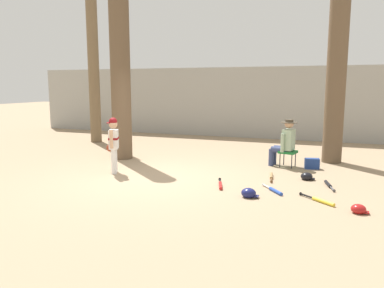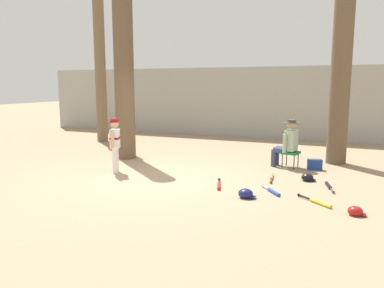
{
  "view_description": "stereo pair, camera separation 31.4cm",
  "coord_description": "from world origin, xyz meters",
  "px_view_note": "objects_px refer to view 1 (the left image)",
  "views": [
    {
      "loc": [
        3.67,
        -7.28,
        2.05
      ],
      "look_at": [
        0.76,
        0.42,
        0.75
      ],
      "focal_mm": 35.16,
      "sensor_mm": 36.0,
      "label": 1
    },
    {
      "loc": [
        3.96,
        -7.17,
        2.05
      ],
      "look_at": [
        0.76,
        0.42,
        0.75
      ],
      "focal_mm": 35.16,
      "sensor_mm": 36.0,
      "label": 2
    }
  ],
  "objects_px": {
    "tree_far_left": "(93,58)",
    "batting_helmet_navy": "(249,193)",
    "bat_red_barrel": "(220,185)",
    "bat_yellow_trainer": "(321,201)",
    "batting_helmet_black": "(307,176)",
    "tree_near_player": "(121,88)",
    "folding_stool": "(288,153)",
    "batting_helmet_red": "(359,209)",
    "bat_wood_tan": "(271,176)",
    "bat_black_composite": "(329,185)",
    "tree_behind_spectator": "(337,68)",
    "young_ballplayer": "(113,142)",
    "handbag_beside_stool": "(312,164)",
    "seated_spectator": "(285,141)",
    "bat_blue_youth": "(274,190)"
  },
  "relations": [
    {
      "from": "tree_far_left",
      "to": "batting_helmet_navy",
      "type": "xyz_separation_m",
      "value": [
        6.65,
        -4.81,
        -2.9
      ]
    },
    {
      "from": "bat_red_barrel",
      "to": "bat_yellow_trainer",
      "type": "height_order",
      "value": "same"
    },
    {
      "from": "bat_yellow_trainer",
      "to": "batting_helmet_navy",
      "type": "bearing_deg",
      "value": -173.32
    },
    {
      "from": "bat_red_barrel",
      "to": "batting_helmet_black",
      "type": "distance_m",
      "value": 2.0
    },
    {
      "from": "tree_near_player",
      "to": "tree_far_left",
      "type": "height_order",
      "value": "tree_far_left"
    },
    {
      "from": "folding_stool",
      "to": "batting_helmet_black",
      "type": "xyz_separation_m",
      "value": [
        0.55,
        -1.21,
        -0.29
      ]
    },
    {
      "from": "folding_stool",
      "to": "batting_helmet_red",
      "type": "relative_size",
      "value": 1.7
    },
    {
      "from": "bat_wood_tan",
      "to": "bat_black_composite",
      "type": "distance_m",
      "value": 1.24
    },
    {
      "from": "tree_behind_spectator",
      "to": "bat_red_barrel",
      "type": "distance_m",
      "value": 4.68
    },
    {
      "from": "bat_black_composite",
      "to": "batting_helmet_red",
      "type": "relative_size",
      "value": 2.57
    },
    {
      "from": "tree_behind_spectator",
      "to": "young_ballplayer",
      "type": "xyz_separation_m",
      "value": [
        -4.77,
        -3.13,
        -1.73
      ]
    },
    {
      "from": "tree_near_player",
      "to": "tree_far_left",
      "type": "distance_m",
      "value": 3.62
    },
    {
      "from": "tree_behind_spectator",
      "to": "batting_helmet_red",
      "type": "distance_m",
      "value": 4.84
    },
    {
      "from": "bat_red_barrel",
      "to": "batting_helmet_red",
      "type": "distance_m",
      "value": 2.65
    },
    {
      "from": "tree_near_player",
      "to": "bat_yellow_trainer",
      "type": "distance_m",
      "value": 6.14
    },
    {
      "from": "handbag_beside_stool",
      "to": "batting_helmet_red",
      "type": "relative_size",
      "value": 1.22
    },
    {
      "from": "tree_far_left",
      "to": "bat_red_barrel",
      "type": "distance_m",
      "value": 7.9
    },
    {
      "from": "tree_behind_spectator",
      "to": "bat_yellow_trainer",
      "type": "height_order",
      "value": "tree_behind_spectator"
    },
    {
      "from": "tree_near_player",
      "to": "batting_helmet_navy",
      "type": "xyz_separation_m",
      "value": [
        4.12,
        -2.43,
        -1.87
      ]
    },
    {
      "from": "tree_near_player",
      "to": "batting_helmet_red",
      "type": "relative_size",
      "value": 17.09
    },
    {
      "from": "tree_far_left",
      "to": "batting_helmet_black",
      "type": "relative_size",
      "value": 21.84
    },
    {
      "from": "tree_near_player",
      "to": "seated_spectator",
      "type": "height_order",
      "value": "tree_near_player"
    },
    {
      "from": "tree_near_player",
      "to": "tree_far_left",
      "type": "xyz_separation_m",
      "value": [
        -2.53,
        2.38,
        1.03
      ]
    },
    {
      "from": "batting_helmet_black",
      "to": "young_ballplayer",
      "type": "bearing_deg",
      "value": -168.02
    },
    {
      "from": "bat_yellow_trainer",
      "to": "tree_far_left",
      "type": "bearing_deg",
      "value": 149.46
    },
    {
      "from": "handbag_beside_stool",
      "to": "tree_far_left",
      "type": "relative_size",
      "value": 0.05
    },
    {
      "from": "bat_yellow_trainer",
      "to": "handbag_beside_stool",
      "type": "bearing_deg",
      "value": 96.21
    },
    {
      "from": "batting_helmet_navy",
      "to": "batting_helmet_red",
      "type": "bearing_deg",
      "value": -7.22
    },
    {
      "from": "young_ballplayer",
      "to": "bat_black_composite",
      "type": "relative_size",
      "value": 1.82
    },
    {
      "from": "bat_blue_youth",
      "to": "batting_helmet_black",
      "type": "xyz_separation_m",
      "value": [
        0.52,
        1.21,
        0.04
      ]
    },
    {
      "from": "bat_yellow_trainer",
      "to": "bat_blue_youth",
      "type": "bearing_deg",
      "value": 156.89
    },
    {
      "from": "batting_helmet_black",
      "to": "batting_helmet_red",
      "type": "distance_m",
      "value": 2.17
    },
    {
      "from": "young_ballplayer",
      "to": "batting_helmet_navy",
      "type": "xyz_separation_m",
      "value": [
        3.38,
        -0.81,
        -0.66
      ]
    },
    {
      "from": "bat_black_composite",
      "to": "bat_red_barrel",
      "type": "xyz_separation_m",
      "value": [
        -2.07,
        -0.79,
        0.0
      ]
    },
    {
      "from": "batting_helmet_navy",
      "to": "batting_helmet_red",
      "type": "relative_size",
      "value": 1.16
    },
    {
      "from": "bat_red_barrel",
      "to": "folding_stool",
      "type": "bearing_deg",
      "value": 66.18
    },
    {
      "from": "bat_blue_youth",
      "to": "bat_black_composite",
      "type": "xyz_separation_m",
      "value": [
        0.98,
        0.81,
        0.0
      ]
    },
    {
      "from": "bat_red_barrel",
      "to": "bat_yellow_trainer",
      "type": "relative_size",
      "value": 1.19
    },
    {
      "from": "young_ballplayer",
      "to": "batting_helmet_navy",
      "type": "height_order",
      "value": "young_ballplayer"
    },
    {
      "from": "bat_wood_tan",
      "to": "bat_blue_youth",
      "type": "relative_size",
      "value": 1.25
    },
    {
      "from": "seated_spectator",
      "to": "bat_yellow_trainer",
      "type": "bearing_deg",
      "value": -70.64
    },
    {
      "from": "young_ballplayer",
      "to": "folding_stool",
      "type": "relative_size",
      "value": 2.76
    },
    {
      "from": "batting_helmet_black",
      "to": "batting_helmet_red",
      "type": "height_order",
      "value": "batting_helmet_black"
    },
    {
      "from": "batting_helmet_navy",
      "to": "folding_stool",
      "type": "bearing_deg",
      "value": 82.98
    },
    {
      "from": "tree_behind_spectator",
      "to": "bat_black_composite",
      "type": "bearing_deg",
      "value": -90.53
    },
    {
      "from": "tree_far_left",
      "to": "bat_wood_tan",
      "type": "distance_m",
      "value": 8.07
    },
    {
      "from": "bat_blue_youth",
      "to": "bat_red_barrel",
      "type": "bearing_deg",
      "value": 178.9
    },
    {
      "from": "tree_near_player",
      "to": "seated_spectator",
      "type": "relative_size",
      "value": 3.96
    },
    {
      "from": "tree_near_player",
      "to": "bat_yellow_trainer",
      "type": "xyz_separation_m",
      "value": [
        5.37,
        -2.28,
        -1.92
      ]
    },
    {
      "from": "young_ballplayer",
      "to": "tree_far_left",
      "type": "bearing_deg",
      "value": 129.31
    }
  ]
}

